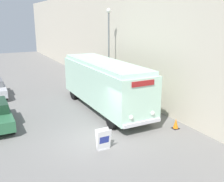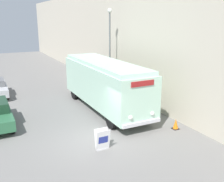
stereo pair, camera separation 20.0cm
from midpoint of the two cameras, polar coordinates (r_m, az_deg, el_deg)
The scene contains 6 objects.
ground_plane at distance 13.62m, azimuth -3.31°, elevation -10.90°, with size 80.00×80.00×0.00m, color slate.
building_wall_right at distance 23.75m, azimuth -0.40°, elevation 11.35°, with size 0.30×60.00×8.67m.
vintage_bus at distance 17.68m, azimuth -1.28°, elevation 1.85°, with size 2.49×9.32×3.32m.
sign_board at distance 12.64m, azimuth -1.65°, elevation -10.56°, with size 0.70×0.39×1.03m.
streetlamp at distance 20.91m, azimuth -0.20°, elevation 10.92°, with size 0.36×0.36×6.82m.
traffic_cone at distance 15.37m, azimuth 14.06°, elevation -6.99°, with size 0.36×0.36×0.60m.
Camera 2 is at (-4.71, -11.27, 6.05)m, focal length 42.00 mm.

